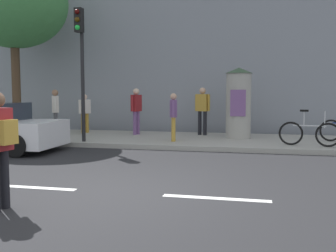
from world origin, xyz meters
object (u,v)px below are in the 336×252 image
Objects in this scene: traffic_light at (81,53)px; pedestrian_tallest at (85,111)px; pedestrian_near_pole at (173,113)px; bicycle_upright at (309,133)px; pedestrian_in_dark_shirt at (136,108)px; pedestrian_with_bag at (55,109)px; poster_column at (238,103)px; street_tree at (13,2)px; pedestrian_with_backpack at (203,106)px.

pedestrian_tallest is at bearing 112.77° from traffic_light.
pedestrian_near_pole is (3.94, -1.75, 0.03)m from pedestrian_tallest.
pedestrian_in_dark_shirt is at bearing 162.20° from bicycle_upright.
traffic_light is 7.50m from bicycle_upright.
pedestrian_near_pole is 0.92× the size of pedestrian_with_bag.
poster_column is 9.18m from street_tree.
pedestrian_in_dark_shirt reaches higher than pedestrian_near_pole.
pedestrian_with_bag is (-2.81, -1.00, -0.03)m from pedestrian_in_dark_shirt.
traffic_light is 2.38× the size of pedestrian_with_backpack.
poster_column reaches higher than pedestrian_with_backpack.
pedestrian_with_bag is at bearing 139.99° from traffic_light.
bicycle_upright is (10.53, -1.13, -4.58)m from street_tree.
street_tree is 11.54m from bicycle_upright.
traffic_light is 1.72× the size of poster_column.
traffic_light is 5.59m from poster_column.
pedestrian_in_dark_shirt is 1.00× the size of bicycle_upright.
pedestrian_in_dark_shirt is 2.99m from pedestrian_with_bag.
pedestrian_tallest is at bearing 175.66° from poster_column.
traffic_light is at bearing -163.66° from pedestrian_near_pole.
street_tree is at bearing -170.12° from pedestrian_in_dark_shirt.
traffic_light reaches higher than pedestrian_in_dark_shirt.
pedestrian_near_pole is (6.32, -0.83, -4.06)m from street_tree.
pedestrian_near_pole reaches higher than bicycle_upright.
pedestrian_in_dark_shirt is 1.11× the size of pedestrian_near_pole.
pedestrian_tallest is (2.38, 0.92, -4.09)m from street_tree.
bicycle_upright is at bearing -33.61° from pedestrian_with_backpack.
traffic_light is 2.49× the size of pedestrian_with_bag.
pedestrian_with_backpack is 4.25m from bicycle_upright.
pedestrian_near_pole is (2.86, 0.84, -1.95)m from traffic_light.
pedestrian_near_pole is at bearing -23.90° from pedestrian_tallest.
pedestrian_with_backpack is 1.02× the size of bicycle_upright.
pedestrian_near_pole is 0.88× the size of pedestrian_with_backpack.
pedestrian_with_bag is at bearing -6.88° from street_tree.
poster_column is 2.45m from pedestrian_near_pole.
pedestrian_in_dark_shirt reaches higher than pedestrian_tallest.
street_tree is at bearing 173.12° from pedestrian_with_bag.
pedestrian_with_backpack is at bearing 151.49° from poster_column.
street_tree is 3.82× the size of pedestrian_in_dark_shirt.
pedestrian_tallest reaches higher than bicycle_upright.
traffic_light reaches higher than pedestrian_with_bag.
traffic_light is at bearing -67.23° from pedestrian_tallest.
traffic_light is 3.25m from pedestrian_in_dark_shirt.
poster_column reaches higher than pedestrian_in_dark_shirt.
pedestrian_tallest is 1.31m from pedestrian_with_bag.
pedestrian_near_pole is 0.90× the size of bicycle_upright.
pedestrian_with_bag reaches higher than pedestrian_near_pole.
bicycle_upright is at bearing -5.96° from pedestrian_with_bag.
bicycle_upright is (4.20, -0.30, -0.53)m from pedestrian_near_pole.
street_tree reaches higher than pedestrian_in_dark_shirt.
poster_column is 1.40× the size of pedestrian_in_dark_shirt.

